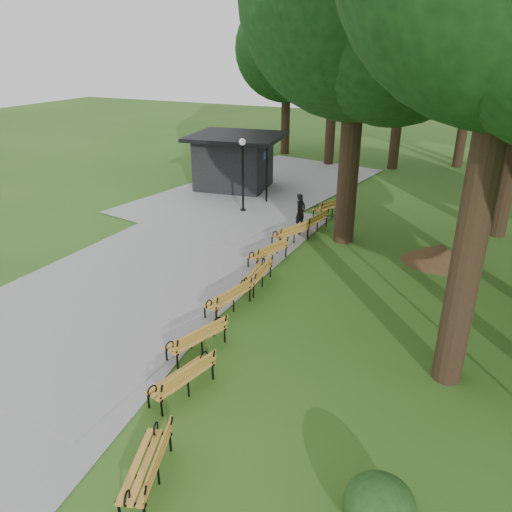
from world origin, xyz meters
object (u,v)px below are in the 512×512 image
at_px(lamp_post, 243,160).
at_px(bench_1, 181,377).
at_px(bench_3, 228,297).
at_px(bench_4, 256,274).
at_px(bench_8, 329,207).
at_px(bench_0, 146,465).
at_px(bench_2, 196,337).
at_px(person, 300,211).
at_px(bench_5, 268,252).
at_px(bench_7, 313,221).
at_px(dirt_mound, 439,253).
at_px(bench_6, 290,232).
at_px(kiosk, 234,161).

xyz_separation_m(lamp_post, bench_1, (4.74, -12.81, -2.05)).
relative_size(bench_3, bench_4, 1.00).
height_order(bench_1, bench_8, same).
bearing_deg(bench_0, bench_4, 172.27).
relative_size(bench_2, bench_8, 1.00).
relative_size(person, bench_8, 0.82).
xyz_separation_m(bench_5, bench_8, (0.45, 6.18, 0.00)).
xyz_separation_m(bench_1, bench_3, (-0.87, 3.93, 0.00)).
bearing_deg(bench_2, bench_7, -160.74).
bearing_deg(bench_7, bench_0, 17.53).
distance_m(bench_4, bench_5, 1.97).
relative_size(dirt_mound, bench_2, 1.20).
height_order(person, bench_1, person).
bearing_deg(person, bench_3, -159.96).
relative_size(bench_1, bench_6, 1.00).
distance_m(bench_0, bench_4, 8.39).
distance_m(kiosk, bench_1, 17.85).
bearing_deg(bench_7, bench_1, 14.86).
height_order(bench_0, bench_7, same).
bearing_deg(dirt_mound, lamp_post, 165.39).
bearing_deg(kiosk, bench_4, -66.73).
bearing_deg(person, kiosk, 66.86).
relative_size(lamp_post, bench_7, 1.85).
relative_size(bench_5, bench_7, 1.00).
relative_size(bench_3, bench_7, 1.00).
relative_size(bench_1, bench_2, 1.00).
distance_m(bench_2, bench_3, 2.35).
height_order(bench_1, bench_6, same).
bearing_deg(bench_5, dirt_mound, 132.26).
bearing_deg(lamp_post, bench_7, -16.70).
bearing_deg(bench_8, bench_2, 24.69).
bearing_deg(dirt_mound, bench_3, -130.18).
xyz_separation_m(person, bench_0, (2.23, -14.21, -0.34)).
xyz_separation_m(person, bench_3, (0.54, -7.81, -0.34)).
bearing_deg(lamp_post, bench_1, -69.70).
height_order(person, bench_8, person).
height_order(bench_5, bench_8, same).
bearing_deg(bench_3, bench_6, -166.07).
height_order(lamp_post, bench_1, lamp_post).
distance_m(person, kiosk, 7.34).
distance_m(bench_3, bench_6, 6.01).
bearing_deg(bench_0, bench_8, 166.84).
bearing_deg(bench_1, bench_7, -162.95).
bearing_deg(bench_1, bench_3, -154.31).
xyz_separation_m(bench_0, bench_7, (-1.59, 14.08, 0.00)).
bearing_deg(bench_6, dirt_mound, 117.81).
relative_size(dirt_mound, bench_3, 1.20).
bearing_deg(lamp_post, bench_8, 14.95).
xyz_separation_m(lamp_post, dirt_mound, (9.32, -2.43, -2.12)).
height_order(bench_3, bench_4, same).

